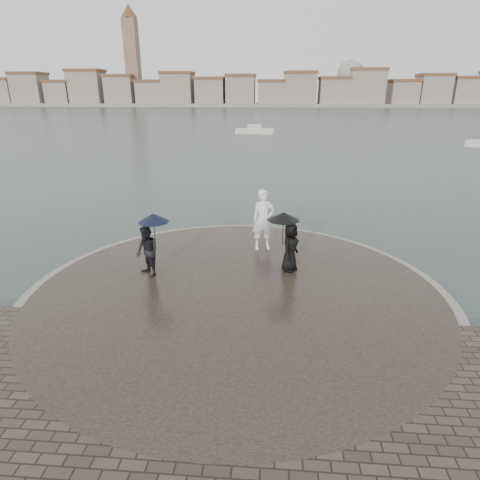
{
  "coord_description": "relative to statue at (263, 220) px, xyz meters",
  "views": [
    {
      "loc": [
        0.94,
        -7.08,
        5.89
      ],
      "look_at": [
        0.0,
        4.8,
        1.45
      ],
      "focal_mm": 30.0,
      "sensor_mm": 36.0,
      "label": 1
    }
  ],
  "objects": [
    {
      "name": "visitor_left",
      "position": [
        -3.5,
        -2.57,
        -0.04
      ],
      "size": [
        1.23,
        1.07,
        2.04
      ],
      "color": "black",
      "rests_on": "quay_tip"
    },
    {
      "name": "quay_tip",
      "position": [
        -0.7,
        -3.35,
        -1.3
      ],
      "size": [
        11.9,
        11.9,
        0.36
      ],
      "primitive_type": "cylinder",
      "color": "#2D261E",
      "rests_on": "ground"
    },
    {
      "name": "kerb_ring",
      "position": [
        -0.7,
        -3.35,
        -1.32
      ],
      "size": [
        12.5,
        12.5,
        0.32
      ],
      "primitive_type": "cylinder",
      "color": "gray",
      "rests_on": "ground"
    },
    {
      "name": "visitor_right",
      "position": [
        0.83,
        -1.82,
        -0.0
      ],
      "size": [
        1.18,
        1.09,
        1.95
      ],
      "color": "black",
      "rests_on": "quay_tip"
    },
    {
      "name": "ground",
      "position": [
        -0.7,
        -6.85,
        -1.48
      ],
      "size": [
        400.0,
        400.0,
        0.0
      ],
      "primitive_type": "plane",
      "color": "#2B3835",
      "rests_on": "ground"
    },
    {
      "name": "statue",
      "position": [
        0.0,
        0.0,
        0.0
      ],
      "size": [
        0.93,
        0.73,
        2.24
      ],
      "primitive_type": "imported",
      "rotation": [
        0.0,
        0.0,
        0.26
      ],
      "color": "white",
      "rests_on": "quay_tip"
    },
    {
      "name": "boats",
      "position": [
        10.95,
        39.58,
        -1.1
      ],
      "size": [
        31.94,
        17.44,
        1.5
      ],
      "color": "silver",
      "rests_on": "ground"
    },
    {
      "name": "far_skyline",
      "position": [
        -6.99,
        153.85,
        4.13
      ],
      "size": [
        260.0,
        20.0,
        37.0
      ],
      "color": "gray",
      "rests_on": "ground"
    }
  ]
}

